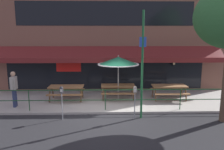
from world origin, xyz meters
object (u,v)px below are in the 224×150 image
object	(u,v)px
parking_meter_near	(62,93)
street_sign_pole	(142,65)
pedestrian_walking	(14,87)
parking_meter_far	(135,92)
picnic_table_centre	(118,88)
picnic_table_right	(169,88)
patio_umbrella_centre	(118,61)
picnic_table_left	(66,89)

from	to	relation	value
parking_meter_near	street_sign_pole	xyz separation A→B (m)	(3.32, 0.10, 1.14)
parking_meter_near	street_sign_pole	size ratio (longest dim) A/B	0.32
pedestrian_walking	parking_meter_far	distance (m)	5.77
picnic_table_centre	picnic_table_right	xyz separation A→B (m)	(2.73, -0.16, 0.00)
picnic_table_centre	parking_meter_near	world-z (taller)	parking_meter_near
picnic_table_centre	pedestrian_walking	world-z (taller)	pedestrian_walking
patio_umbrella_centre	pedestrian_walking	bearing A→B (deg)	-168.88
picnic_table_right	pedestrian_walking	world-z (taller)	pedestrian_walking
parking_meter_far	patio_umbrella_centre	bearing A→B (deg)	102.99
pedestrian_walking	street_sign_pole	distance (m)	6.15
picnic_table_centre	patio_umbrella_centre	size ratio (longest dim) A/B	0.76
picnic_table_left	parking_meter_far	xyz separation A→B (m)	(3.30, -2.50, 0.44)
pedestrian_walking	parking_meter_near	size ratio (longest dim) A/B	1.20
parking_meter_near	street_sign_pole	bearing A→B (deg)	1.69
picnic_table_centre	parking_meter_far	distance (m)	2.77
picnic_table_right	street_sign_pole	bearing A→B (deg)	-128.02
patio_umbrella_centre	street_sign_pole	world-z (taller)	street_sign_pole
patio_umbrella_centre	parking_meter_near	bearing A→B (deg)	-135.29
picnic_table_left	picnic_table_centre	xyz separation A→B (m)	(2.73, 0.18, 0.00)
picnic_table_right	pedestrian_walking	size ratio (longest dim) A/B	1.05
picnic_table_left	picnic_table_centre	distance (m)	2.74
picnic_table_right	parking_meter_far	world-z (taller)	parking_meter_far
picnic_table_right	street_sign_pole	distance (m)	3.43
picnic_table_right	patio_umbrella_centre	xyz separation A→B (m)	(-2.73, -0.05, 1.47)
parking_meter_far	street_sign_pole	world-z (taller)	street_sign_pole
picnic_table_centre	street_sign_pole	xyz separation A→B (m)	(0.86, -2.56, 1.58)
picnic_table_centre	street_sign_pole	world-z (taller)	street_sign_pole
street_sign_pole	patio_umbrella_centre	bearing A→B (deg)	110.10
street_sign_pole	picnic_table_left	bearing A→B (deg)	146.39
patio_umbrella_centre	pedestrian_walking	world-z (taller)	patio_umbrella_centre
patio_umbrella_centre	picnic_table_left	bearing A→B (deg)	179.09
picnic_table_left	patio_umbrella_centre	size ratio (longest dim) A/B	0.76
picnic_table_centre	parking_meter_near	size ratio (longest dim) A/B	1.27
patio_umbrella_centre	street_sign_pole	distance (m)	2.50
picnic_table_right	picnic_table_centre	bearing A→B (deg)	176.56
picnic_table_left	pedestrian_walking	world-z (taller)	pedestrian_walking
pedestrian_walking	parking_meter_far	bearing A→B (deg)	-14.77
picnic_table_centre	street_sign_pole	distance (m)	3.13
picnic_table_left	patio_umbrella_centre	distance (m)	3.10
picnic_table_left	picnic_table_right	world-z (taller)	same
picnic_table_centre	patio_umbrella_centre	bearing A→B (deg)	-90.00
picnic_table_right	street_sign_pole	world-z (taller)	street_sign_pole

